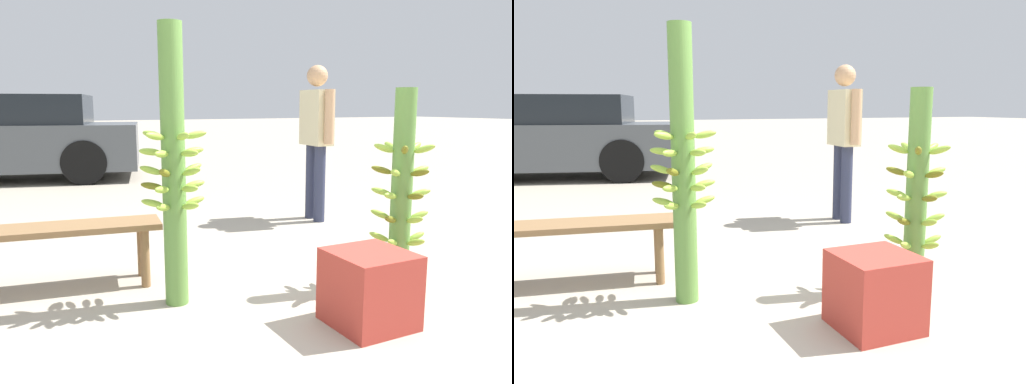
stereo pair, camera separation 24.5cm
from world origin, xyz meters
TOP-DOWN VIEW (x-y plane):
  - ground_plane at (0.00, 0.00)m, footprint 80.00×80.00m
  - banana_stalk_left at (-0.73, 0.51)m, footprint 0.40×0.41m
  - banana_stalk_center at (0.68, 0.13)m, footprint 0.41×0.41m
  - vendor_person at (1.28, 2.04)m, footprint 0.22×0.62m
  - market_bench at (-1.34, 1.07)m, footprint 1.33×0.51m
  - parked_car at (-1.55, 6.71)m, footprint 4.45×2.70m
  - produce_crate at (0.11, -0.26)m, footprint 0.41×0.41m

SIDE VIEW (x-z plane):
  - ground_plane at x=0.00m, z-range 0.00..0.00m
  - produce_crate at x=0.11m, z-range 0.00..0.41m
  - market_bench at x=-1.34m, z-range 0.14..0.57m
  - banana_stalk_center at x=0.68m, z-range -0.01..1.30m
  - parked_car at x=-1.55m, z-range -0.01..1.36m
  - banana_stalk_left at x=-0.73m, z-range 0.00..1.66m
  - vendor_person at x=1.28m, z-range 0.15..1.76m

